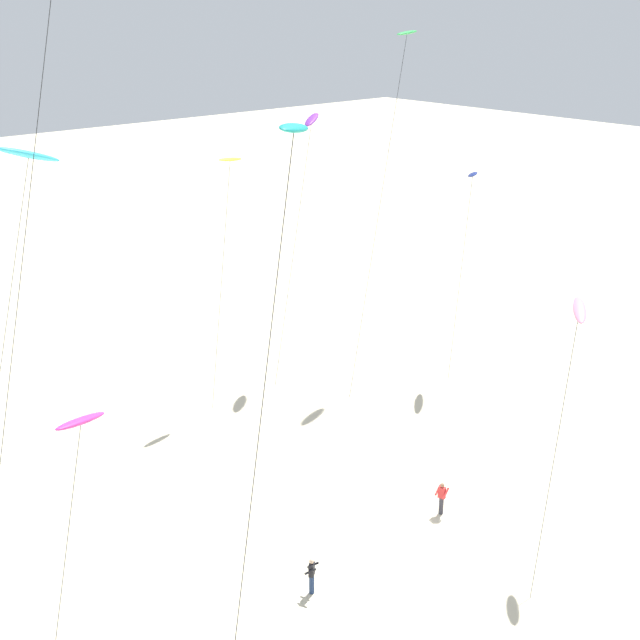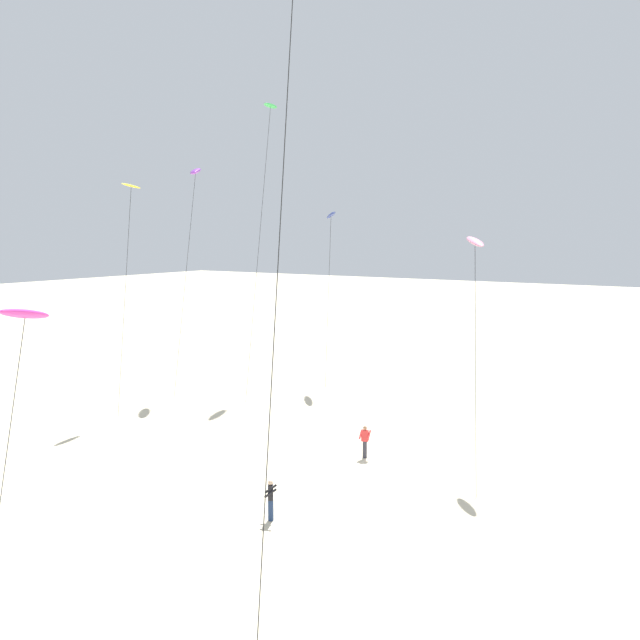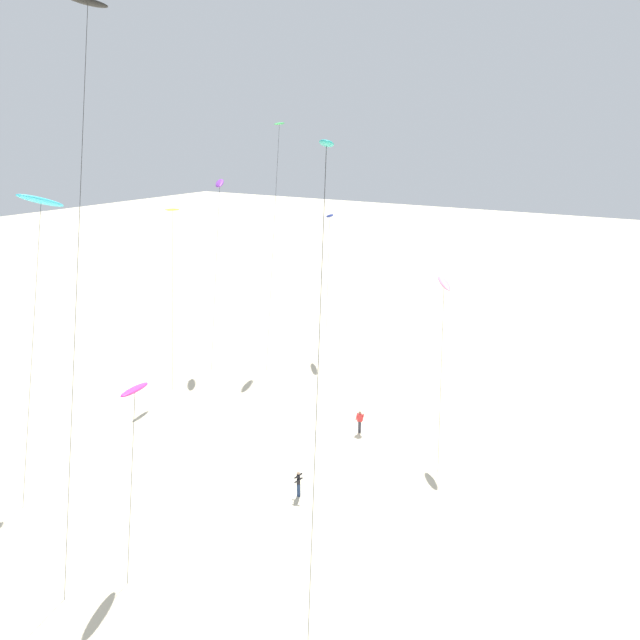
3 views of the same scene
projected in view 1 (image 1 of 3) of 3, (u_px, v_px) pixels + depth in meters
The scene contains 11 objects.
ground_plane at pixel (426, 550), 38.20m from camera, with size 260.00×260.00×0.00m, color beige.
kite_purple at pixel (311, 122), 53.36m from camera, with size 6.31×3.29×16.47m.
kite_magenta at pixel (80, 423), 30.97m from camera, with size 3.94×1.93×9.19m.
kite_pink at pixel (579, 314), 35.46m from camera, with size 5.60×2.84×11.33m.
kite_green at pixel (406, 40), 52.23m from camera, with size 8.89×3.96×21.28m.
kite_navy at pixel (472, 177), 53.11m from camera, with size 3.85×2.22×13.20m.
kite_cyan at pixel (28, 156), 38.17m from camera, with size 7.19×3.09×17.24m.
kite_teal at pixel (292, 148), 22.82m from camera, with size 6.29×3.06×20.14m.
kite_yellow at pixel (230, 169), 48.99m from camera, with size 3.81×1.62×14.63m.
kite_flyer_nearest at pixel (442, 497), 40.58m from camera, with size 0.62×0.64×1.67m.
kite_flyer_middle at pixel (312, 575), 35.15m from camera, with size 0.72×0.72×1.67m.
Camera 1 is at (-24.77, -20.91, 23.17)m, focal length 48.01 mm.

